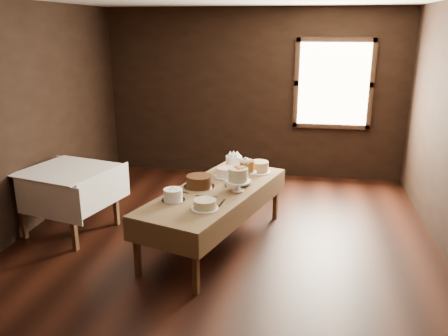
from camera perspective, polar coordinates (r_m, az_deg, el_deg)
floor at (r=5.37m, az=-0.38°, el=-10.36°), size 5.00×6.00×0.01m
wall_back at (r=7.81m, az=3.67°, el=9.16°), size 5.00×0.02×2.80m
wall_front at (r=2.18m, az=-15.37°, el=-13.22°), size 5.00×0.02×2.80m
wall_left at (r=5.87m, az=-25.25°, el=4.90°), size 0.02×6.00×2.80m
window at (r=7.69m, az=13.47°, el=10.11°), size 1.10×0.05×1.30m
display_table at (r=5.30m, az=-1.10°, el=-3.22°), size 1.50×2.38×0.69m
side_table at (r=5.93m, az=-18.91°, el=-1.06°), size 1.17×1.17×0.82m
cake_meringue at (r=6.07m, az=1.23°, el=0.72°), size 0.29×0.29×0.16m
cake_speckled at (r=5.91m, az=4.40°, el=0.11°), size 0.32×0.32×0.14m
cake_lattice at (r=5.71m, az=0.22°, el=-0.62°), size 0.32×0.32×0.11m
cake_caramel at (r=5.54m, az=2.86°, el=-0.50°), size 0.24×0.24×0.27m
cake_chocolate at (r=5.35m, az=-3.11°, el=-1.72°), size 0.40×0.40×0.14m
cake_flowers at (r=5.19m, az=1.75°, el=-1.62°), size 0.28×0.28×0.29m
cake_swirl at (r=4.96m, az=-6.35°, el=-3.39°), size 0.26×0.26×0.13m
cake_cream at (r=4.72m, az=-2.41°, el=-4.58°), size 0.29×0.29×0.10m
cake_server_a at (r=5.07m, az=-1.70°, el=-3.56°), size 0.24×0.04×0.01m
cake_server_b at (r=4.83m, az=-0.48°, el=-4.61°), size 0.05×0.24×0.01m
cake_server_c at (r=5.51m, az=0.09°, el=-1.81°), size 0.09×0.24×0.01m
cake_server_d at (r=5.38m, az=2.74°, el=-2.30°), size 0.19×0.19×0.01m
cake_server_e at (r=5.21m, az=-5.11°, el=-3.01°), size 0.23×0.12×0.01m
flower_vase at (r=5.37m, az=2.66°, el=-1.64°), size 0.13×0.13×0.13m
flower_bouquet at (r=5.32m, az=2.68°, el=0.26°), size 0.14×0.14×0.20m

